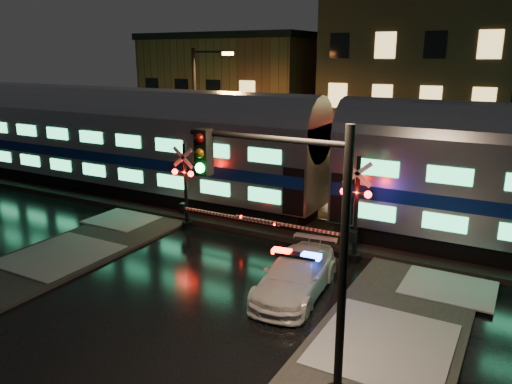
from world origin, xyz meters
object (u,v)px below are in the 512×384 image
Objects in this scene: crossing_signal_right at (346,218)px; traffic_light at (299,257)px; crossing_signal_left at (191,196)px; streetlight at (199,109)px; police_car at (296,275)px.

crossing_signal_right is 8.44m from traffic_light.
streetlight reaches higher than crossing_signal_left.
crossing_signal_left is 0.68× the size of streetlight.
crossing_signal_right reaches higher than crossing_signal_left.
traffic_light is at bearing -70.85° from police_car.
police_car is at bearing -27.26° from crossing_signal_left.
traffic_light is (1.64, -8.10, 1.72)m from crossing_signal_right.
streetlight is (-11.08, 10.24, 4.03)m from police_car.
traffic_light is 0.79× the size of streetlight.
crossing_signal_right is 0.91× the size of traffic_light.
traffic_light is (9.00, -8.10, 1.81)m from crossing_signal_left.
crossing_signal_right is at bearing -30.07° from streetlight.
traffic_light reaches higher than crossing_signal_left.
traffic_light is at bearing -48.27° from streetlight.
streetlight is at bearing 132.71° from traffic_light.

